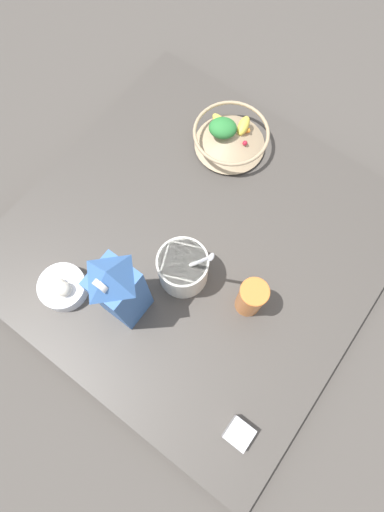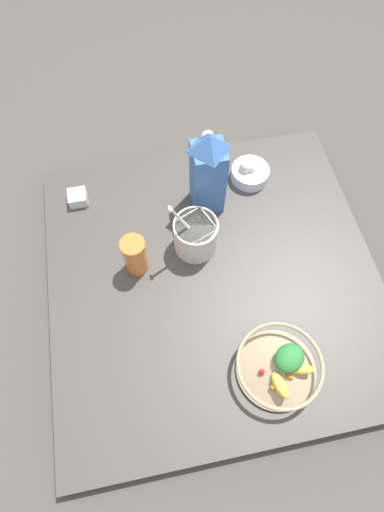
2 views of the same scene
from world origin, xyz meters
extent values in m
plane|color=#4C4742|center=(0.00, 0.00, 0.00)|extent=(6.00, 6.00, 0.00)
cube|color=#47423D|center=(0.00, 0.00, 0.02)|extent=(0.95, 0.95, 0.05)
cylinder|color=tan|center=(-0.10, 0.30, 0.05)|extent=(0.11, 0.11, 0.01)
cone|color=tan|center=(-0.10, 0.30, 0.08)|extent=(0.21, 0.21, 0.05)
torus|color=tan|center=(-0.10, 0.30, 0.11)|extent=(0.22, 0.22, 0.01)
ellipsoid|color=#EFD64C|center=(-0.09, 0.34, 0.10)|extent=(0.05, 0.07, 0.03)
ellipsoid|color=#EFD64C|center=(-0.14, 0.31, 0.10)|extent=(0.08, 0.05, 0.03)
cylinder|color=orange|center=(-0.08, 0.33, 0.09)|extent=(0.04, 0.04, 0.01)
cylinder|color=orange|center=(-0.12, 0.31, 0.10)|extent=(0.03, 0.05, 0.02)
sphere|color=red|center=(-0.10, 0.29, 0.10)|extent=(0.02, 0.02, 0.02)
sphere|color=red|center=(-0.12, 0.29, 0.09)|extent=(0.02, 0.02, 0.02)
sphere|color=red|center=(-0.05, 0.30, 0.09)|extent=(0.01, 0.01, 0.01)
ellipsoid|color=#2D7F38|center=(-0.12, 0.29, 0.12)|extent=(0.10, 0.10, 0.04)
cube|color=#3D6BB2|center=(-0.03, -0.25, 0.17)|extent=(0.09, 0.09, 0.24)
pyramid|color=#3D6BB2|center=(-0.03, -0.25, 0.32)|extent=(0.09, 0.09, 0.05)
cylinder|color=white|center=(-0.03, -0.28, 0.31)|extent=(0.03, 0.01, 0.03)
cylinder|color=silver|center=(0.03, -0.10, 0.11)|extent=(0.13, 0.13, 0.12)
cylinder|color=white|center=(0.03, -0.10, 0.15)|extent=(0.12, 0.12, 0.02)
cylinder|color=silver|center=(0.07, -0.10, 0.20)|extent=(0.08, 0.02, 0.18)
ellipsoid|color=silver|center=(0.10, -0.09, 0.28)|extent=(0.02, 0.02, 0.01)
cylinder|color=orange|center=(0.21, -0.07, 0.12)|extent=(0.07, 0.07, 0.14)
torus|color=orange|center=(0.21, -0.07, 0.18)|extent=(0.07, 0.07, 0.01)
cube|color=silver|center=(0.36, -0.33, 0.07)|extent=(0.06, 0.06, 0.04)
cube|color=brown|center=(0.36, -0.33, 0.06)|extent=(0.05, 0.05, 0.02)
cylinder|color=white|center=(-0.19, -0.32, 0.07)|extent=(0.12, 0.12, 0.04)
sphere|color=silver|center=(-0.17, -0.32, 0.10)|extent=(0.04, 0.04, 0.04)
sphere|color=silver|center=(-0.19, -0.32, 0.10)|extent=(0.03, 0.03, 0.03)
camera|label=1|loc=(0.23, -0.33, 1.06)|focal=28.00mm
camera|label=2|loc=(0.15, 0.45, 1.10)|focal=28.00mm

